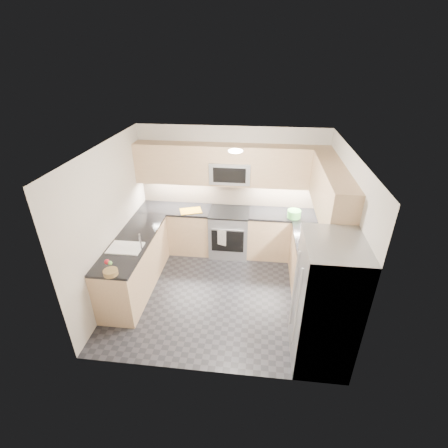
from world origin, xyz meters
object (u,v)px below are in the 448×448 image
at_px(microwave, 230,172).
at_px(fruit_basket, 111,272).
at_px(refrigerator, 325,304).
at_px(utensil_bowl, 294,214).
at_px(gas_range, 229,233).
at_px(cutting_board, 191,211).

height_order(microwave, fruit_basket, microwave).
relative_size(microwave, refrigerator, 0.42).
bearing_deg(microwave, refrigerator, -60.38).
bearing_deg(utensil_bowl, gas_range, 174.22).
height_order(microwave, refrigerator, microwave).
distance_m(refrigerator, utensil_bowl, 2.31).
distance_m(refrigerator, cutting_board, 3.21).
xyz_separation_m(gas_range, utensil_bowl, (1.22, -0.12, 0.56)).
height_order(gas_range, fruit_basket, fruit_basket).
bearing_deg(fruit_basket, refrigerator, -4.46).
bearing_deg(cutting_board, microwave, 15.67).
height_order(refrigerator, utensil_bowl, refrigerator).
xyz_separation_m(gas_range, fruit_basket, (-1.45, -2.20, 0.52)).
relative_size(gas_range, fruit_basket, 4.52).
distance_m(gas_range, fruit_basket, 2.68).
relative_size(utensil_bowl, fruit_basket, 1.25).
relative_size(cutting_board, fruit_basket, 2.03).
xyz_separation_m(gas_range, refrigerator, (1.45, -2.43, 0.45)).
bearing_deg(refrigerator, cutting_board, 133.21).
height_order(refrigerator, cutting_board, refrigerator).
distance_m(gas_range, refrigerator, 2.86).
bearing_deg(utensil_bowl, refrigerator, -84.40).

